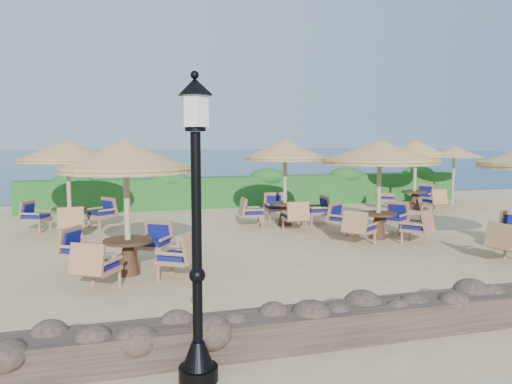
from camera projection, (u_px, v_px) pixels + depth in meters
name	position (u px, v px, depth m)	size (l,w,h in m)	color
ground	(333.00, 239.00, 13.38)	(120.00, 120.00, 0.00)	tan
sea	(147.00, 156.00, 80.19)	(160.00, 160.00, 0.00)	navy
hedge	(257.00, 191.00, 20.19)	(18.00, 0.90, 1.20)	#194F1C
stone_wall	(510.00, 304.00, 7.44)	(15.00, 0.65, 0.44)	brown
lamp_post	(197.00, 243.00, 5.38)	(0.44, 0.44, 3.31)	black
extra_parasol	(454.00, 152.00, 20.29)	(2.30, 2.30, 2.41)	tan
cafe_set_0	(126.00, 186.00, 9.72)	(2.74, 2.74, 2.65)	tan
cafe_set_1	(379.00, 168.00, 13.31)	(3.14, 3.14, 2.65)	tan
cafe_set_3	(68.00, 166.00, 14.26)	(2.83, 2.84, 2.65)	tan
cafe_set_4	(285.00, 169.00, 15.45)	(2.83, 2.83, 2.65)	tan
cafe_set_5	(415.00, 164.00, 19.01)	(2.76, 2.55, 2.65)	tan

